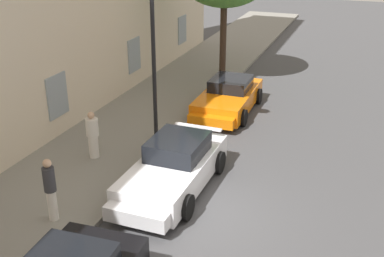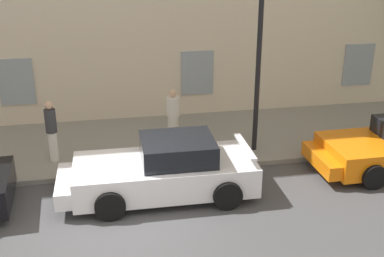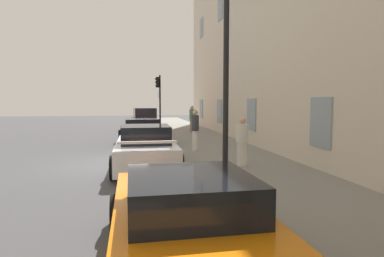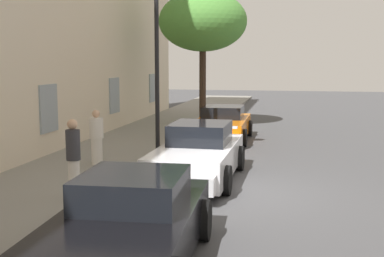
{
  "view_description": "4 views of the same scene",
  "coord_description": "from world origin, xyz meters",
  "px_view_note": "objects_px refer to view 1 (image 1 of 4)",
  "views": [
    {
      "loc": [
        -10.24,
        -3.68,
        7.24
      ],
      "look_at": [
        1.76,
        0.85,
        1.67
      ],
      "focal_mm": 45.26,
      "sensor_mm": 36.0,
      "label": 1
    },
    {
      "loc": [
        -0.19,
        -9.49,
        6.09
      ],
      "look_at": [
        1.91,
        1.77,
        1.45
      ],
      "focal_mm": 46.13,
      "sensor_mm": 36.0,
      "label": 2
    },
    {
      "loc": [
        11.87,
        0.8,
        2.23
      ],
      "look_at": [
        1.46,
        2.65,
        1.34
      ],
      "focal_mm": 30.71,
      "sensor_mm": 36.0,
      "label": 3
    },
    {
      "loc": [
        -11.49,
        -1.27,
        3.11
      ],
      "look_at": [
        2.02,
        1.51,
        1.22
      ],
      "focal_mm": 46.91,
      "sensor_mm": 36.0,
      "label": 4
    }
  ],
  "objects_px": {
    "street_lamp": "(164,23)",
    "sportscar_yellow_flank": "(172,171)",
    "sportscar_white_middle": "(227,99)",
    "pedestrian_admiring": "(93,135)",
    "pedestrian_strolling": "(50,189)"
  },
  "relations": [
    {
      "from": "street_lamp",
      "to": "pedestrian_admiring",
      "type": "height_order",
      "value": "street_lamp"
    },
    {
      "from": "sportscar_white_middle",
      "to": "pedestrian_strolling",
      "type": "xyz_separation_m",
      "value": [
        -9.13,
        1.87,
        0.46
      ]
    },
    {
      "from": "pedestrian_admiring",
      "to": "pedestrian_strolling",
      "type": "relative_size",
      "value": 0.91
    },
    {
      "from": "street_lamp",
      "to": "sportscar_yellow_flank",
      "type": "bearing_deg",
      "value": -153.99
    },
    {
      "from": "sportscar_yellow_flank",
      "to": "pedestrian_admiring",
      "type": "distance_m",
      "value": 3.19
    },
    {
      "from": "sportscar_white_middle",
      "to": "pedestrian_admiring",
      "type": "xyz_separation_m",
      "value": [
        -5.67,
        2.77,
        0.35
      ]
    },
    {
      "from": "sportscar_yellow_flank",
      "to": "pedestrian_admiring",
      "type": "height_order",
      "value": "pedestrian_admiring"
    },
    {
      "from": "sportscar_white_middle",
      "to": "street_lamp",
      "type": "bearing_deg",
      "value": 161.43
    },
    {
      "from": "street_lamp",
      "to": "pedestrian_admiring",
      "type": "xyz_separation_m",
      "value": [
        -2.2,
        1.6,
        -3.27
      ]
    },
    {
      "from": "sportscar_white_middle",
      "to": "pedestrian_admiring",
      "type": "relative_size",
      "value": 2.92
    },
    {
      "from": "sportscar_yellow_flank",
      "to": "pedestrian_strolling",
      "type": "distance_m",
      "value": 3.45
    },
    {
      "from": "sportscar_yellow_flank",
      "to": "street_lamp",
      "type": "xyz_separation_m",
      "value": [
        3.01,
        1.47,
        3.56
      ]
    },
    {
      "from": "sportscar_white_middle",
      "to": "sportscar_yellow_flank",
      "type": "bearing_deg",
      "value": -177.31
    },
    {
      "from": "street_lamp",
      "to": "pedestrian_strolling",
      "type": "height_order",
      "value": "street_lamp"
    },
    {
      "from": "pedestrian_strolling",
      "to": "sportscar_yellow_flank",
      "type": "bearing_deg",
      "value": -39.42
    }
  ]
}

